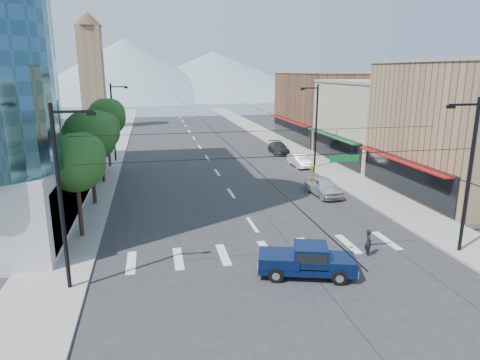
{
  "coord_description": "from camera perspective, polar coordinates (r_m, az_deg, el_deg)",
  "views": [
    {
      "loc": [
        -6.53,
        -21.15,
        10.35
      ],
      "look_at": [
        -0.68,
        6.96,
        3.0
      ],
      "focal_mm": 32.0,
      "sensor_mm": 36.0,
      "label": 1
    }
  ],
  "objects": [
    {
      "name": "shop_near",
      "position": [
        41.2,
        28.61,
        5.86
      ],
      "size": [
        12.0,
        14.0,
        11.0
      ],
      "primitive_type": "cube",
      "color": "#8C6B4C",
      "rests_on": "ground"
    },
    {
      "name": "ground",
      "position": [
        24.43,
        4.98,
        -10.76
      ],
      "size": [
        160.0,
        160.0,
        0.0
      ],
      "primitive_type": "plane",
      "color": "#28282B",
      "rests_on": "ground"
    },
    {
      "name": "pickup_truck",
      "position": [
        22.69,
        8.83,
        -10.47
      ],
      "size": [
        5.33,
        3.14,
        1.71
      ],
      "rotation": [
        0.0,
        0.0,
        -0.29
      ],
      "color": "#08153B",
      "rests_on": "ground"
    },
    {
      "name": "sidewalk_right",
      "position": [
        64.71,
        5.06,
        5.17
      ],
      "size": [
        4.0,
        120.0,
        0.15
      ],
      "primitive_type": "cube",
      "color": "gray",
      "rests_on": "ground"
    },
    {
      "name": "tree_near",
      "position": [
        28.14,
        -20.83,
        2.43
      ],
      "size": [
        3.65,
        3.64,
        6.71
      ],
      "color": "black",
      "rests_on": "ground"
    },
    {
      "name": "pedestrian",
      "position": [
        25.9,
        16.75,
        -7.96
      ],
      "size": [
        0.46,
        0.62,
        1.57
      ],
      "primitive_type": "imported",
      "rotation": [
        0.0,
        0.0,
        1.41
      ],
      "color": "black",
      "rests_on": "ground"
    },
    {
      "name": "parked_car_near",
      "position": [
        37.1,
        11.07,
        -0.84
      ],
      "size": [
        2.2,
        4.78,
        1.59
      ],
      "primitive_type": "imported",
      "rotation": [
        0.0,
        0.0,
        0.07
      ],
      "color": "silver",
      "rests_on": "ground"
    },
    {
      "name": "lamp_pole_nw",
      "position": [
        51.6,
        -16.45,
        7.76
      ],
      "size": [
        2.0,
        0.25,
        9.0
      ],
      "color": "black",
      "rests_on": "ground"
    },
    {
      "name": "tree_midfar",
      "position": [
        41.84,
        -18.0,
        6.3
      ],
      "size": [
        3.65,
        3.64,
        6.71
      ],
      "color": "black",
      "rests_on": "ground"
    },
    {
      "name": "sidewalk_left",
      "position": [
        62.25,
        -16.68,
        4.25
      ],
      "size": [
        4.0,
        120.0,
        0.15
      ],
      "primitive_type": "cube",
      "color": "gray",
      "rests_on": "ground"
    },
    {
      "name": "mountain_left",
      "position": [
        171.36,
        -15.06,
        14.11
      ],
      "size": [
        80.0,
        80.0,
        22.0
      ],
      "primitive_type": "cone",
      "color": "gray",
      "rests_on": "ground"
    },
    {
      "name": "tree_far",
      "position": [
        48.69,
        -17.23,
        8.12
      ],
      "size": [
        4.09,
        4.09,
        7.52
      ],
      "color": "black",
      "rests_on": "ground"
    },
    {
      "name": "tree_midnear",
      "position": [
        34.87,
        -19.22,
        5.72
      ],
      "size": [
        4.09,
        4.09,
        7.52
      ],
      "color": "black",
      "rests_on": "ground"
    },
    {
      "name": "parked_car_far",
      "position": [
        55.34,
        5.17,
        4.28
      ],
      "size": [
        2.23,
        5.02,
        1.43
      ],
      "primitive_type": "imported",
      "rotation": [
        0.0,
        0.0,
        -0.05
      ],
      "color": "#29292B",
      "rests_on": "ground"
    },
    {
      "name": "mountain_right",
      "position": [
        183.08,
        -3.53,
        13.91
      ],
      "size": [
        90.0,
        90.0,
        18.0
      ],
      "primitive_type": "cone",
      "color": "gray",
      "rests_on": "ground"
    },
    {
      "name": "clock_tower",
      "position": [
        83.74,
        -19.17,
        13.8
      ],
      "size": [
        4.8,
        4.8,
        20.4
      ],
      "color": "#8C6B4C",
      "rests_on": "ground"
    },
    {
      "name": "lamp_pole_ne",
      "position": [
        46.76,
        9.99,
        7.5
      ],
      "size": [
        2.0,
        0.25,
        9.0
      ],
      "color": "black",
      "rests_on": "ground"
    },
    {
      "name": "signal_rig",
      "position": [
        21.99,
        6.46,
        -0.77
      ],
      "size": [
        21.8,
        0.2,
        9.0
      ],
      "color": "black",
      "rests_on": "ground"
    },
    {
      "name": "parked_car_mid",
      "position": [
        47.98,
        7.9,
        2.61
      ],
      "size": [
        1.62,
        4.25,
        1.38
      ],
      "primitive_type": "imported",
      "rotation": [
        0.0,
        0.0,
        0.04
      ],
      "color": "white",
      "rests_on": "ground"
    },
    {
      "name": "shop_far",
      "position": [
        66.87,
        11.82,
        9.47
      ],
      "size": [
        12.0,
        18.0,
        10.0
      ],
      "primitive_type": "cube",
      "color": "brown",
      "rests_on": "ground"
    },
    {
      "name": "shop_mid",
      "position": [
        52.69,
        18.72,
        7.24
      ],
      "size": [
        12.0,
        14.0,
        9.0
      ],
      "primitive_type": "cube",
      "color": "tan",
      "rests_on": "ground"
    }
  ]
}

